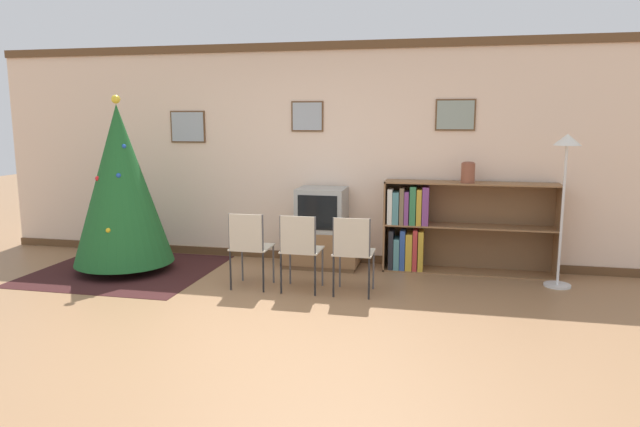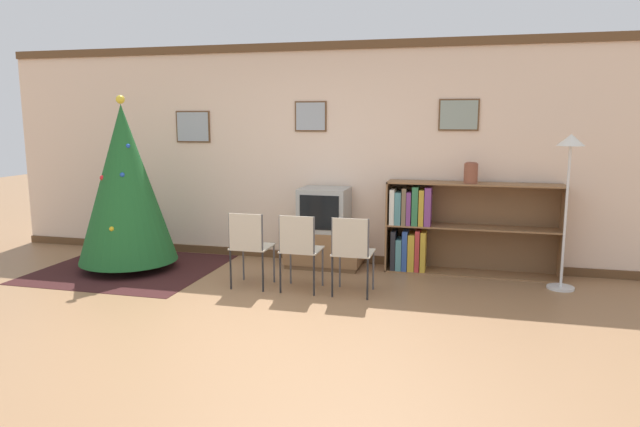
{
  "view_description": "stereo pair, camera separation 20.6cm",
  "coord_description": "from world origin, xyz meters",
  "views": [
    {
      "loc": [
        1.6,
        -4.4,
        1.79
      ],
      "look_at": [
        0.34,
        1.38,
        0.8
      ],
      "focal_mm": 32.0,
      "sensor_mm": 36.0,
      "label": 1
    },
    {
      "loc": [
        1.81,
        -4.36,
        1.79
      ],
      "look_at": [
        0.34,
        1.38,
        0.8
      ],
      "focal_mm": 32.0,
      "sensor_mm": 36.0,
      "label": 2
    }
  ],
  "objects": [
    {
      "name": "folding_chair_left",
      "position": [
        -0.37,
        1.15,
        0.47
      ],
      "size": [
        0.4,
        0.4,
        0.82
      ],
      "color": "#BCB29E",
      "rests_on": "ground_plane"
    },
    {
      "name": "vase",
      "position": [
        1.87,
        2.26,
        1.19
      ],
      "size": [
        0.15,
        0.15,
        0.24
      ],
      "color": "brown",
      "rests_on": "bookshelf"
    },
    {
      "name": "ground_plane",
      "position": [
        0.0,
        0.0,
        0.0
      ],
      "size": [
        24.0,
        24.0,
        0.0
      ],
      "primitive_type": "plane",
      "color": "#936B47"
    },
    {
      "name": "bookshelf",
      "position": [
        1.54,
        2.31,
        0.52
      ],
      "size": [
        1.96,
        0.36,
        1.06
      ],
      "color": "olive",
      "rests_on": "ground_plane"
    },
    {
      "name": "folding_chair_right",
      "position": [
        0.73,
        1.15,
        0.47
      ],
      "size": [
        0.4,
        0.4,
        0.82
      ],
      "color": "#BCB29E",
      "rests_on": "ground_plane"
    },
    {
      "name": "television",
      "position": [
        0.18,
        2.22,
        0.71
      ],
      "size": [
        0.57,
        0.51,
        0.52
      ],
      "color": "#9E9E99",
      "rests_on": "tv_console"
    },
    {
      "name": "wall_back",
      "position": [
        -0.0,
        2.55,
        1.35
      ],
      "size": [
        8.59,
        0.11,
        2.7
      ],
      "color": "beige",
      "rests_on": "ground_plane"
    },
    {
      "name": "area_rug",
      "position": [
        -2.06,
        1.52,
        0.0
      ],
      "size": [
        2.02,
        1.88,
        0.01
      ],
      "color": "#381919",
      "rests_on": "ground_plane"
    },
    {
      "name": "tv_console",
      "position": [
        0.18,
        2.22,
        0.22
      ],
      "size": [
        0.9,
        0.52,
        0.45
      ],
      "color": "brown",
      "rests_on": "ground_plane"
    },
    {
      "name": "folding_chair_center",
      "position": [
        0.18,
        1.15,
        0.47
      ],
      "size": [
        0.4,
        0.4,
        0.82
      ],
      "color": "#BCB29E",
      "rests_on": "ground_plane"
    },
    {
      "name": "standing_lamp",
      "position": [
        2.84,
        1.94,
        1.25
      ],
      "size": [
        0.28,
        0.28,
        1.63
      ],
      "color": "silver",
      "rests_on": "ground_plane"
    },
    {
      "name": "christmas_tree",
      "position": [
        -2.06,
        1.52,
        1.03
      ],
      "size": [
        1.14,
        1.14,
        2.05
      ],
      "color": "maroon",
      "rests_on": "area_rug"
    }
  ]
}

